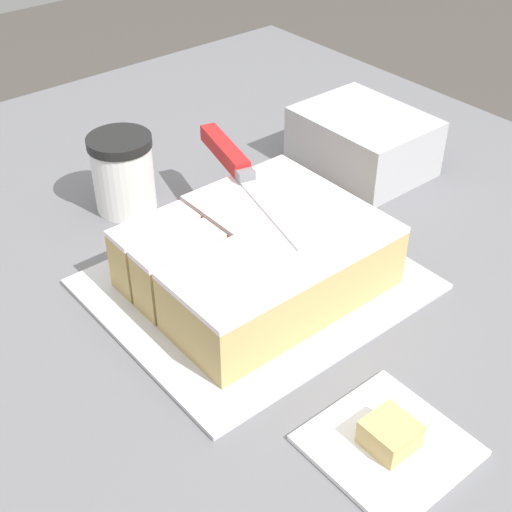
{
  "coord_description": "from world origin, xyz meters",
  "views": [
    {
      "loc": [
        0.54,
        -0.52,
        1.48
      ],
      "look_at": [
        0.01,
        -0.09,
        0.97
      ],
      "focal_mm": 50.0,
      "sensor_mm": 36.0,
      "label": 1
    }
  ],
  "objects": [
    {
      "name": "countertop",
      "position": [
        0.0,
        0.0,
        0.46
      ],
      "size": [
        1.4,
        1.1,
        0.92
      ],
      "color": "slate",
      "rests_on": "ground_plane"
    },
    {
      "name": "cake_board",
      "position": [
        0.01,
        -0.09,
        0.92
      ],
      "size": [
        0.32,
        0.37,
        0.01
      ],
      "color": "silver",
      "rests_on": "countertop"
    },
    {
      "name": "cake",
      "position": [
        0.02,
        -0.08,
        0.97
      ],
      "size": [
        0.23,
        0.28,
        0.08
      ],
      "color": "tan",
      "rests_on": "cake_board"
    },
    {
      "name": "knife",
      "position": [
        -0.12,
        -0.02,
        1.02
      ],
      "size": [
        0.29,
        0.1,
        0.02
      ],
      "rotation": [
        0.0,
        0.0,
        -0.26
      ],
      "color": "silver",
      "rests_on": "cake"
    },
    {
      "name": "coffee_cup",
      "position": [
        -0.24,
        -0.11,
        0.98
      ],
      "size": [
        0.09,
        0.09,
        0.11
      ],
      "color": "white",
      "rests_on": "countertop"
    },
    {
      "name": "paper_napkin",
      "position": [
        0.28,
        -0.14,
        0.92
      ],
      "size": [
        0.14,
        0.14,
        0.01
      ],
      "color": "white",
      "rests_on": "countertop"
    },
    {
      "name": "brownie",
      "position": [
        0.28,
        -0.14,
        0.94
      ],
      "size": [
        0.05,
        0.05,
        0.03
      ],
      "color": "tan",
      "rests_on": "paper_napkin"
    },
    {
      "name": "storage_box",
      "position": [
        -0.11,
        0.23,
        0.96
      ],
      "size": [
        0.19,
        0.15,
        0.09
      ],
      "color": "#B2B2B7",
      "rests_on": "countertop"
    }
  ]
}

